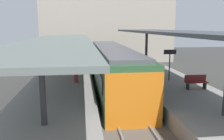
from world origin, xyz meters
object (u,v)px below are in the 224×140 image
at_px(platform_bench, 196,81).
at_px(litter_bin, 150,74).
at_px(passenger_mid_platform, 76,70).
at_px(passenger_far_end, 158,77).
at_px(commuter_train, 112,67).
at_px(platform_sign, 170,58).

bearing_deg(platform_bench, litter_bin, 126.17).
distance_m(platform_bench, passenger_mid_platform, 7.89).
height_order(platform_bench, passenger_far_end, passenger_far_end).
bearing_deg(passenger_far_end, litter_bin, 83.23).
bearing_deg(litter_bin, passenger_far_end, -96.77).
bearing_deg(commuter_train, platform_sign, -25.21).
relative_size(commuter_train, passenger_mid_platform, 9.53).
xyz_separation_m(commuter_train, passenger_far_end, (2.23, -4.39, 0.12)).
height_order(platform_bench, platform_sign, platform_sign).
xyz_separation_m(platform_sign, passenger_mid_platform, (-6.62, 0.23, -0.77)).
distance_m(platform_bench, litter_bin, 3.56).
xyz_separation_m(litter_bin, passenger_far_end, (-0.35, -2.93, 0.45)).
relative_size(commuter_train, platform_sign, 7.11).
bearing_deg(litter_bin, platform_sign, -16.01).
height_order(platform_bench, litter_bin, platform_bench).
bearing_deg(platform_bench, platform_sign, 107.33).
bearing_deg(passenger_mid_platform, litter_bin, 1.58).
bearing_deg(passenger_mid_platform, platform_sign, -2.02).
bearing_deg(platform_sign, passenger_far_end, -123.19).
relative_size(platform_bench, platform_sign, 0.63).
distance_m(platform_bench, platform_sign, 2.86).
bearing_deg(commuter_train, passenger_mid_platform, -149.41).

